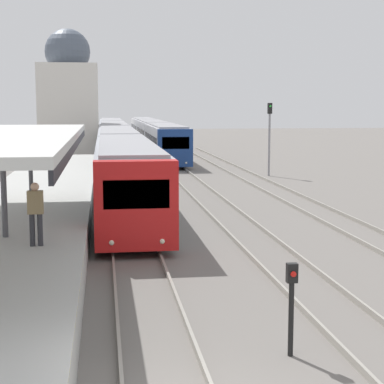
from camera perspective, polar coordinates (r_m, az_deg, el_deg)
The scene contains 7 objects.
platform_canopy at distance 18.27m, azimuth -16.42°, elevation 4.61°, with size 4.00×16.74×2.87m.
person_on_platform at distance 17.07m, azimuth -13.74°, elevation -1.58°, with size 0.40×0.22×1.66m.
train_near at distance 50.24m, azimuth -6.81°, elevation 4.32°, with size 2.54×62.57×3.11m.
train_far at distance 67.16m, azimuth -3.54°, elevation 5.18°, with size 2.52×43.29×3.08m.
signal_post_near at distance 12.07m, azimuth 8.84°, elevation -9.36°, with size 0.20×0.21×1.76m.
signal_mast_far at distance 42.53m, azimuth 6.90°, elevation 5.49°, with size 0.28×0.29×4.80m.
distant_domed_building at distance 56.26m, azimuth -10.90°, elevation 8.10°, with size 4.96×4.96×11.06m.
Camera 1 is at (-0.95, -8.66, 4.61)m, focal length 60.00 mm.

